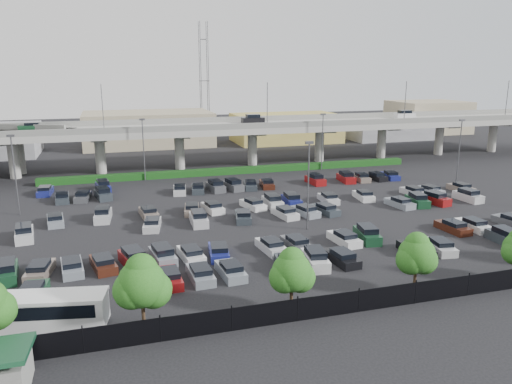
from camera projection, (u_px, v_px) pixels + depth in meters
The scene contains 10 objects.
ground at pixel (284, 211), 65.49m from camera, with size 280.00×280.00×0.00m, color black.
overpass at pixel (226, 130), 93.55m from camera, with size 150.00×13.00×15.80m.
hedge at pixel (236, 171), 88.60m from camera, with size 66.00×1.60×1.10m, color #144113.
fence at pixel (404, 295), 39.22m from camera, with size 70.00×0.10×2.00m.
tree_row at pixel (404, 256), 40.17m from camera, with size 65.07×3.66×5.94m.
shuttle_bus at pixel (54, 309), 36.04m from camera, with size 7.81×3.92×2.40m.
parked_cars at pixel (287, 214), 61.90m from camera, with size 62.71×41.64×1.67m.
light_poles at pixel (249, 163), 64.70m from camera, with size 66.90×48.38×10.30m.
distant_buildings at pixel (247, 127), 125.50m from camera, with size 138.00×24.00×9.00m.
comm_tower at pixel (204, 78), 131.64m from camera, with size 2.40×2.40×30.00m.
Camera 1 is at (-21.55, -59.27, 18.21)m, focal length 35.00 mm.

